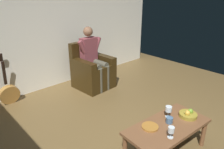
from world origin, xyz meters
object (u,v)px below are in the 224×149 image
object	(u,v)px
wine_glass_near	(169,110)
armchair	(92,71)
person_seated	(93,56)
wine_glass_far	(171,130)
fruit_bowl	(188,114)
candle_jar	(169,120)
decorative_dish	(150,127)
guitar	(9,93)
coffee_table	(167,129)

from	to	relation	value
wine_glass_near	armchair	bearing A→B (deg)	-101.02
person_seated	wine_glass_far	world-z (taller)	person_seated
fruit_bowl	candle_jar	bearing A→B (deg)	-16.65
fruit_bowl	decorative_dish	world-z (taller)	fruit_bowl
guitar	coffee_table	bearing A→B (deg)	110.35
guitar	decorative_dish	distance (m)	2.79
armchair	wine_glass_near	distance (m)	2.26
wine_glass_far	coffee_table	bearing A→B (deg)	-139.37
guitar	fruit_bowl	distance (m)	3.19
wine_glass_far	fruit_bowl	world-z (taller)	wine_glass_far
person_seated	fruit_bowl	size ratio (longest dim) A/B	5.53
wine_glass_near	fruit_bowl	distance (m)	0.28
wine_glass_far	decorative_dish	distance (m)	0.29
coffee_table	guitar	bearing A→B (deg)	-69.65
armchair	guitar	bearing A→B (deg)	-18.94
armchair	person_seated	bearing A→B (deg)	90.00
fruit_bowl	decorative_dish	xyz separation A→B (m)	(0.57, -0.19, -0.02)
wine_glass_near	candle_jar	bearing A→B (deg)	40.50
person_seated	candle_jar	world-z (taller)	person_seated
coffee_table	wine_glass_far	bearing A→B (deg)	40.63
coffee_table	wine_glass_far	xyz separation A→B (m)	(0.18, 0.15, 0.16)
person_seated	guitar	size ratio (longest dim) A/B	1.36
wine_glass_near	decorative_dish	bearing A→B (deg)	-2.14
coffee_table	decorative_dish	distance (m)	0.25
coffee_table	wine_glass_far	size ratio (longest dim) A/B	8.23
person_seated	coffee_table	distance (m)	2.38
armchair	guitar	world-z (taller)	armchair
coffee_table	candle_jar	size ratio (longest dim) A/B	13.01
guitar	candle_jar	xyz separation A→B (m)	(-1.09, 2.76, 0.25)
person_seated	decorative_dish	distance (m)	2.31
wine_glass_near	decorative_dish	world-z (taller)	wine_glass_near
person_seated	fruit_bowl	xyz separation A→B (m)	(0.23, 2.35, -0.24)
coffee_table	wine_glass_near	world-z (taller)	wine_glass_near
wine_glass_far	decorative_dish	xyz separation A→B (m)	(0.02, -0.28, -0.08)
coffee_table	decorative_dish	size ratio (longest dim) A/B	5.64
fruit_bowl	candle_jar	world-z (taller)	fruit_bowl
person_seated	coffee_table	size ratio (longest dim) A/B	1.12
fruit_bowl	wine_glass_near	bearing A→B (deg)	-41.43
fruit_bowl	decorative_dish	distance (m)	0.61
armchair	candle_jar	xyz separation A→B (m)	(0.53, 2.29, 0.12)
decorative_dish	wine_glass_near	bearing A→B (deg)	177.86
armchair	decorative_dish	world-z (taller)	armchair
candle_jar	person_seated	bearing A→B (deg)	-103.33
wine_glass_far	candle_jar	bearing A→B (deg)	-143.96
candle_jar	wine_glass_near	bearing A→B (deg)	-139.50
guitar	person_seated	bearing A→B (deg)	163.02
decorative_dish	candle_jar	size ratio (longest dim) A/B	2.31
wine_glass_far	fruit_bowl	bearing A→B (deg)	-171.31
person_seated	candle_jar	bearing A→B (deg)	73.60
guitar	decorative_dish	xyz separation A→B (m)	(-0.83, 2.65, 0.23)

